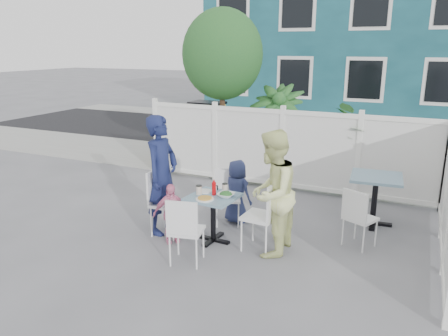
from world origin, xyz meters
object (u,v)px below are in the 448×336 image
at_px(chair_right, 266,211).
at_px(utility_cabinet, 208,132).
at_px(main_table, 213,206).
at_px(woman, 272,193).
at_px(man, 162,175).
at_px(toddler, 171,213).
at_px(chair_left, 163,197).
at_px(spare_table, 376,187).
at_px(chair_near, 185,227).
at_px(chair_back, 228,192).
at_px(boy, 237,191).

bearing_deg(chair_right, utility_cabinet, 39.17).
xyz_separation_m(main_table, chair_right, (0.79, 0.03, 0.04)).
xyz_separation_m(utility_cabinet, woman, (3.14, -4.32, 0.17)).
xyz_separation_m(chair_right, man, (-1.65, -0.02, 0.32)).
bearing_deg(toddler, chair_left, 93.18).
relative_size(main_table, woman, 0.41).
distance_m(spare_table, man, 3.35).
distance_m(chair_near, woman, 1.25).
xyz_separation_m(utility_cabinet, chair_left, (1.44, -4.38, -0.11)).
bearing_deg(chair_left, chair_back, 135.96).
distance_m(utility_cabinet, man, 4.54).
bearing_deg(chair_back, woman, 118.17).
relative_size(spare_table, chair_right, 0.83).
relative_size(main_table, man, 0.39).
bearing_deg(woman, spare_table, 145.21).
bearing_deg(chair_left, man, -152.11).
relative_size(man, boy, 1.74).
relative_size(chair_right, toddler, 1.13).
xyz_separation_m(spare_table, chair_back, (-2.17, -0.88, -0.12)).
height_order(chair_right, boy, boy).
height_order(main_table, chair_near, chair_near).
height_order(chair_right, chair_back, chair_right).
bearing_deg(chair_near, chair_back, 81.15).
bearing_deg(chair_near, chair_right, 33.98).
bearing_deg(chair_back, main_table, 73.29).
height_order(man, boy, man).
bearing_deg(main_table, toddler, -152.80).
relative_size(man, woman, 1.05).
height_order(spare_table, chair_near, chair_near).
relative_size(spare_table, chair_back, 0.95).
height_order(utility_cabinet, toddler, utility_cabinet).
relative_size(chair_back, chair_near, 0.95).
relative_size(utility_cabinet, boy, 1.33).
distance_m(spare_table, chair_left, 3.34).
distance_m(main_table, chair_right, 0.79).
relative_size(chair_right, chair_back, 1.15).
height_order(boy, toddler, boy).
xyz_separation_m(main_table, chair_near, (-0.01, -0.81, -0.01)).
relative_size(chair_left, chair_near, 1.09).
distance_m(chair_near, toddler, 0.75).
bearing_deg(man, boy, -48.42).
height_order(main_table, spare_table, spare_table).
bearing_deg(spare_table, woman, -125.93).
distance_m(spare_table, boy, 2.19).
distance_m(chair_left, woman, 1.72).
distance_m(utility_cabinet, chair_left, 4.61).
bearing_deg(chair_right, woman, -107.33).
bearing_deg(main_table, chair_near, -91.01).
bearing_deg(toddler, woman, -36.73).
bearing_deg(toddler, man, 89.35).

